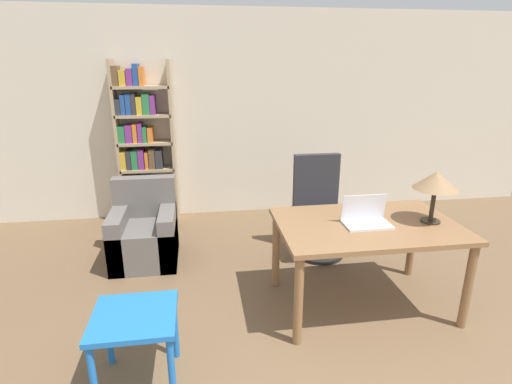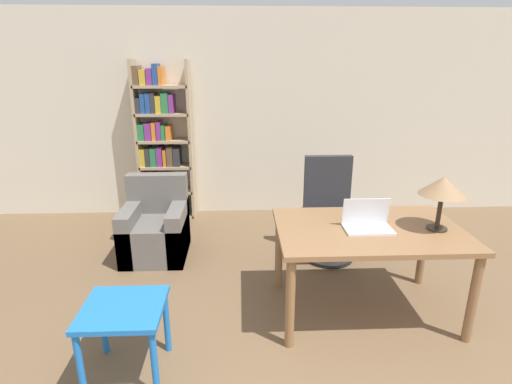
{
  "view_description": "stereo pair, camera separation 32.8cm",
  "coord_description": "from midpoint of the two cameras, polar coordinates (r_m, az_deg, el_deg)",
  "views": [
    {
      "loc": [
        -0.91,
        -0.86,
        2.04
      ],
      "look_at": [
        -0.45,
        2.23,
        1.02
      ],
      "focal_mm": 28.0,
      "sensor_mm": 36.0,
      "label": 1
    },
    {
      "loc": [
        -0.58,
        -0.89,
        2.04
      ],
      "look_at": [
        -0.45,
        2.23,
        1.02
      ],
      "focal_mm": 28.0,
      "sensor_mm": 36.0,
      "label": 2
    }
  ],
  "objects": [
    {
      "name": "office_chair",
      "position": [
        4.4,
        12.48,
        -2.93
      ],
      "size": [
        0.53,
        0.53,
        1.09
      ],
      "color": "black",
      "rests_on": "ground_plane"
    },
    {
      "name": "laptop",
      "position": [
        3.35,
        18.36,
        -4.22
      ],
      "size": [
        0.38,
        0.23,
        0.24
      ],
      "color": "silver",
      "rests_on": "desk"
    },
    {
      "name": "desk",
      "position": [
        3.43,
        18.43,
        -6.4
      ],
      "size": [
        1.49,
        0.97,
        0.77
      ],
      "color": "olive",
      "rests_on": "ground_plane"
    },
    {
      "name": "armchair",
      "position": [
        4.48,
        -12.11,
        -5.37
      ],
      "size": [
        0.66,
        0.71,
        0.86
      ],
      "color": "#66605B",
      "rests_on": "ground_plane"
    },
    {
      "name": "table_lamp",
      "position": [
        3.46,
        27.66,
        0.56
      ],
      "size": [
        0.36,
        0.36,
        0.43
      ],
      "color": "#2D2319",
      "rests_on": "desk"
    },
    {
      "name": "bookshelf",
      "position": [
        5.4,
        -11.7,
        6.17
      ],
      "size": [
        0.72,
        0.28,
        2.07
      ],
      "color": "tan",
      "rests_on": "ground_plane"
    },
    {
      "name": "wall_back",
      "position": [
        5.5,
        5.46,
        10.81
      ],
      "size": [
        8.0,
        0.06,
        2.7
      ],
      "color": "beige",
      "rests_on": "ground_plane"
    },
    {
      "name": "side_table_blue",
      "position": [
        2.83,
        -15.1,
        -17.17
      ],
      "size": [
        0.53,
        0.5,
        0.53
      ],
      "color": "blue",
      "rests_on": "ground_plane"
    }
  ]
}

